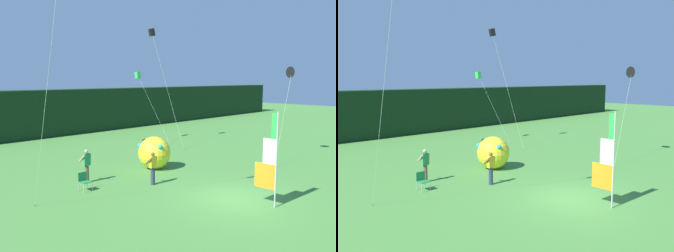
% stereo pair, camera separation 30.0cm
% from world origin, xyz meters
% --- Properties ---
extents(ground_plane, '(120.00, 120.00, 0.00)m').
position_xyz_m(ground_plane, '(0.00, 0.00, 0.00)').
color(ground_plane, '#478438').
extents(distant_treeline, '(80.00, 2.40, 4.38)m').
position_xyz_m(distant_treeline, '(0.00, 22.99, 2.19)').
color(distant_treeline, black).
rests_on(distant_treeline, ground).
extents(banner_flag, '(0.06, 1.03, 4.10)m').
position_xyz_m(banner_flag, '(0.11, -1.68, 1.97)').
color(banner_flag, '#B7B7BC').
rests_on(banner_flag, ground).
extents(person_near_banner, '(0.55, 0.48, 1.76)m').
position_xyz_m(person_near_banner, '(-3.40, 6.94, 0.94)').
color(person_near_banner, brown).
rests_on(person_near_banner, ground).
extents(person_mid_field, '(0.55, 0.48, 1.70)m').
position_xyz_m(person_mid_field, '(-1.24, 4.17, 0.91)').
color(person_mid_field, '#2D334C').
rests_on(person_mid_field, ground).
extents(inflatable_balloon, '(1.98, 1.98, 1.98)m').
position_xyz_m(inflatable_balloon, '(1.11, 6.54, 0.99)').
color(inflatable_balloon, yellow).
rests_on(inflatable_balloon, ground).
extents(folding_chair, '(0.51, 0.51, 0.89)m').
position_xyz_m(folding_chair, '(-4.26, 5.86, 0.51)').
color(folding_chair, '#BCBCC1').
rests_on(folding_chair, ground).
extents(kite_black_delta_1, '(3.91, 1.36, 6.26)m').
position_xyz_m(kite_black_delta_1, '(10.12, 2.40, 5.85)').
color(kite_black_delta_1, brown).
rests_on(kite_black_delta_1, ground).
extents(kite_green_box_2, '(1.42, 2.85, 6.02)m').
position_xyz_m(kite_green_box_2, '(6.57, 14.34, 5.68)').
color(kite_green_box_2, brown).
rests_on(kite_green_box_2, ground).
extents(kite_black_box_3, '(0.59, 4.10, 9.47)m').
position_xyz_m(kite_black_box_3, '(6.84, 12.86, 9.07)').
color(kite_black_box_3, brown).
rests_on(kite_black_box_3, ground).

